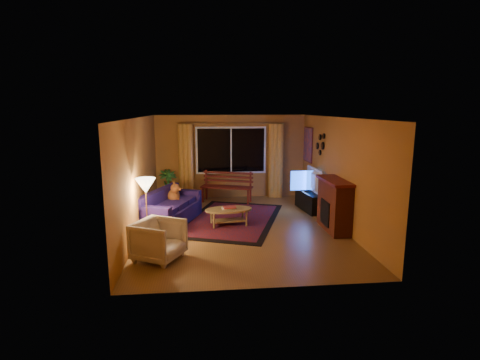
{
  "coord_description": "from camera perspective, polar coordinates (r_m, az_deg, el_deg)",
  "views": [
    {
      "loc": [
        -0.87,
        -8.23,
        2.71
      ],
      "look_at": [
        0.0,
        0.3,
        1.05
      ],
      "focal_mm": 28.0,
      "sensor_mm": 36.0,
      "label": 1
    }
  ],
  "objects": [
    {
      "name": "wall_back",
      "position": [
        11.37,
        -1.39,
        3.57
      ],
      "size": [
        4.5,
        0.02,
        2.5
      ],
      "primitive_type": "cube",
      "color": "#B67431",
      "rests_on": "ground"
    },
    {
      "name": "curtain_left",
      "position": [
        11.23,
        -8.22,
        2.71
      ],
      "size": [
        0.36,
        0.36,
        2.24
      ],
      "primitive_type": "cylinder",
      "color": "gold",
      "rests_on": "ground"
    },
    {
      "name": "dog",
      "position": [
        9.42,
        -10.07,
        -2.14
      ],
      "size": [
        0.33,
        0.43,
        0.43
      ],
      "primitive_type": null,
      "rotation": [
        0.0,
        0.0,
        0.1
      ],
      "color": "#9B4F21",
      "rests_on": "sofa"
    },
    {
      "name": "potted_plant",
      "position": [
        11.12,
        -10.95,
        -0.89
      ],
      "size": [
        0.68,
        0.68,
        0.93
      ],
      "primitive_type": "imported",
      "rotation": [
        0.0,
        0.0,
        0.38
      ],
      "color": "#235B1E",
      "rests_on": "ground"
    },
    {
      "name": "window",
      "position": [
        11.28,
        -1.37,
        4.54
      ],
      "size": [
        2.0,
        0.02,
        1.3
      ],
      "primitive_type": "cube",
      "color": "black",
      "rests_on": "wall_back"
    },
    {
      "name": "floor",
      "position": [
        8.71,
        0.2,
        -7.24
      ],
      "size": [
        4.5,
        6.0,
        0.02
      ],
      "primitive_type": "cube",
      "color": "brown",
      "rests_on": "ground"
    },
    {
      "name": "armchair",
      "position": [
        6.96,
        -12.3,
        -8.69
      ],
      "size": [
        1.0,
        1.02,
        0.8
      ],
      "primitive_type": "imported",
      "rotation": [
        0.0,
        0.0,
        1.09
      ],
      "color": "beige",
      "rests_on": "ground"
    },
    {
      "name": "wall_left",
      "position": [
        8.47,
        -15.17,
        0.65
      ],
      "size": [
        0.02,
        6.0,
        2.5
      ],
      "primitive_type": "cube",
      "color": "#B67431",
      "rests_on": "ground"
    },
    {
      "name": "curtain_rod",
      "position": [
        11.17,
        -1.37,
        8.59
      ],
      "size": [
        3.2,
        0.03,
        0.03
      ],
      "primitive_type": "cylinder",
      "rotation": [
        0.0,
        1.57,
        0.0
      ],
      "color": "#BF8C3F",
      "rests_on": "wall_back"
    },
    {
      "name": "television",
      "position": [
        10.09,
        10.73,
        -0.03
      ],
      "size": [
        0.21,
        1.13,
        0.65
      ],
      "primitive_type": "imported",
      "rotation": [
        0.0,
        0.0,
        1.62
      ],
      "color": "black",
      "rests_on": "tv_console"
    },
    {
      "name": "coffee_table",
      "position": [
        8.78,
        -1.74,
        -5.66
      ],
      "size": [
        1.22,
        1.22,
        0.4
      ],
      "primitive_type": "cylinder",
      "rotation": [
        0.0,
        0.0,
        0.12
      ],
      "color": "#9F8349",
      "rests_on": "ground"
    },
    {
      "name": "tv_console",
      "position": [
        10.21,
        10.62,
        -3.19
      ],
      "size": [
        0.54,
        1.23,
        0.5
      ],
      "primitive_type": "cube",
      "rotation": [
        0.0,
        0.0,
        0.12
      ],
      "color": "black",
      "rests_on": "ground"
    },
    {
      "name": "fireplace",
      "position": [
        8.63,
        14.19,
        -3.88
      ],
      "size": [
        0.4,
        1.2,
        1.1
      ],
      "primitive_type": "cube",
      "color": "maroon",
      "rests_on": "ground"
    },
    {
      "name": "bench",
      "position": [
        10.9,
        -2.04,
        -2.24
      ],
      "size": [
        1.55,
        0.89,
        0.45
      ],
      "primitive_type": "cube",
      "rotation": [
        0.0,
        0.0,
        -0.33
      ],
      "color": "#4E130E",
      "rests_on": "ground"
    },
    {
      "name": "mirror_cluster",
      "position": [
        10.06,
        12.09,
        5.52
      ],
      "size": [
        0.06,
        0.6,
        0.56
      ],
      "primitive_type": null,
      "color": "black",
      "rests_on": "wall_right"
    },
    {
      "name": "ceiling",
      "position": [
        8.28,
        0.21,
        9.57
      ],
      "size": [
        4.5,
        6.0,
        0.02
      ],
      "primitive_type": "cube",
      "color": "white",
      "rests_on": "ground"
    },
    {
      "name": "painting",
      "position": [
        11.17,
        10.31,
        5.33
      ],
      "size": [
        0.04,
        0.76,
        0.96
      ],
      "primitive_type": "cube",
      "color": "#E1502C",
      "rests_on": "wall_right"
    },
    {
      "name": "curtain_right",
      "position": [
        11.44,
        5.43,
        2.92
      ],
      "size": [
        0.36,
        0.36,
        2.24
      ],
      "primitive_type": "cylinder",
      "color": "gold",
      "rests_on": "ground"
    },
    {
      "name": "rug",
      "position": [
        9.26,
        -1.27,
        -5.99
      ],
      "size": [
        3.04,
        3.77,
        0.02
      ],
      "primitive_type": "cube",
      "rotation": [
        0.0,
        0.0,
        -0.34
      ],
      "color": "maroon",
      "rests_on": "ground"
    },
    {
      "name": "sofa",
      "position": [
        9.05,
        -10.54,
        -4.08
      ],
      "size": [
        1.47,
        2.1,
        0.78
      ],
      "primitive_type": "cube",
      "rotation": [
        0.0,
        0.0,
        -0.37
      ],
      "color": "#1D1049",
      "rests_on": "ground"
    },
    {
      "name": "wall_right",
      "position": [
        8.93,
        14.8,
        1.18
      ],
      "size": [
        0.02,
        6.0,
        2.5
      ],
      "primitive_type": "cube",
      "color": "#B67431",
      "rests_on": "ground"
    },
    {
      "name": "floor_lamp",
      "position": [
        7.78,
        -14.01,
        -4.66
      ],
      "size": [
        0.27,
        0.27,
        1.32
      ],
      "primitive_type": "cylinder",
      "rotation": [
        0.0,
        0.0,
        -0.3
      ],
      "color": "#BF8C3F",
      "rests_on": "ground"
    }
  ]
}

